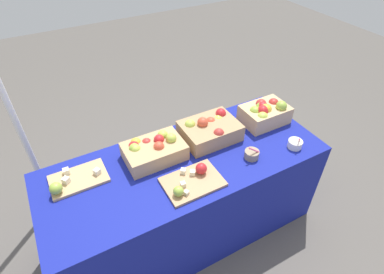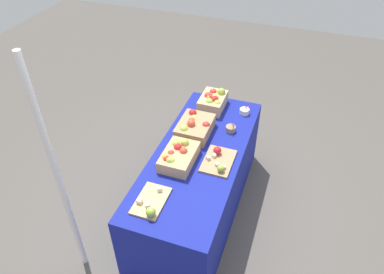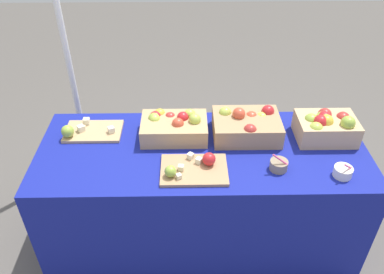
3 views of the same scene
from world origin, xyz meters
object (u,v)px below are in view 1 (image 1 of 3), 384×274
at_px(sample_bowl_near, 295,144).
at_px(cutting_board_back, 74,180).
at_px(tent_pole, 10,108).
at_px(apple_crate_middle, 210,130).
at_px(apple_crate_right, 153,150).
at_px(cutting_board_front, 192,180).
at_px(apple_crate_left, 265,113).
at_px(sample_bowl_mid, 252,154).

bearing_deg(sample_bowl_near, cutting_board_back, 164.22).
distance_m(sample_bowl_near, tent_pole, 1.93).
xyz_separation_m(apple_crate_middle, tent_pole, (-1.18, 0.62, 0.20)).
xyz_separation_m(apple_crate_middle, apple_crate_right, (-0.44, 0.00, -0.00)).
relative_size(apple_crate_middle, cutting_board_front, 1.10).
distance_m(cutting_board_back, sample_bowl_near, 1.47).
distance_m(apple_crate_right, cutting_board_back, 0.52).
xyz_separation_m(apple_crate_left, cutting_board_back, (-1.41, 0.06, -0.06)).
xyz_separation_m(apple_crate_middle, cutting_board_front, (-0.32, -0.33, -0.05)).
relative_size(apple_crate_left, sample_bowl_near, 3.14).
distance_m(cutting_board_front, tent_pole, 1.30).
distance_m(apple_crate_middle, cutting_board_front, 0.46).
height_order(sample_bowl_near, tent_pole, tent_pole).
height_order(cutting_board_back, tent_pole, tent_pole).
distance_m(apple_crate_right, tent_pole, 0.99).
distance_m(cutting_board_front, cutting_board_back, 0.72).
xyz_separation_m(apple_crate_left, cutting_board_front, (-0.78, -0.29, -0.06)).
bearing_deg(cutting_board_front, apple_crate_middle, 45.36).
bearing_deg(sample_bowl_mid, cutting_board_front, -178.88).
bearing_deg(sample_bowl_near, tent_pole, 148.84).
xyz_separation_m(cutting_board_back, tent_pole, (-0.22, 0.59, 0.25)).
height_order(apple_crate_right, cutting_board_back, apple_crate_right).
bearing_deg(sample_bowl_near, apple_crate_middle, 140.85).
relative_size(apple_crate_left, tent_pole, 0.17).
height_order(apple_crate_left, cutting_board_front, apple_crate_left).
bearing_deg(apple_crate_left, tent_pole, 158.18).
bearing_deg(apple_crate_right, sample_bowl_mid, -29.17).
bearing_deg(apple_crate_middle, apple_crate_left, -4.87).
xyz_separation_m(apple_crate_middle, sample_bowl_near, (0.46, -0.38, -0.04)).
xyz_separation_m(apple_crate_left, sample_bowl_mid, (-0.32, -0.28, -0.06)).
relative_size(apple_crate_right, sample_bowl_near, 3.57).
relative_size(apple_crate_left, cutting_board_back, 1.00).
distance_m(apple_crate_left, sample_bowl_near, 0.34).
bearing_deg(tent_pole, cutting_board_front, -47.70).
distance_m(apple_crate_left, cutting_board_back, 1.41).
bearing_deg(cutting_board_back, apple_crate_left, -2.58).
bearing_deg(sample_bowl_near, cutting_board_front, 176.35).
relative_size(cutting_board_front, sample_bowl_near, 3.28).
distance_m(cutting_board_front, sample_bowl_near, 0.78).
bearing_deg(apple_crate_right, apple_crate_middle, -0.21).
relative_size(sample_bowl_mid, tent_pole, 0.06).
xyz_separation_m(apple_crate_left, sample_bowl_near, (0.00, -0.34, -0.06)).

